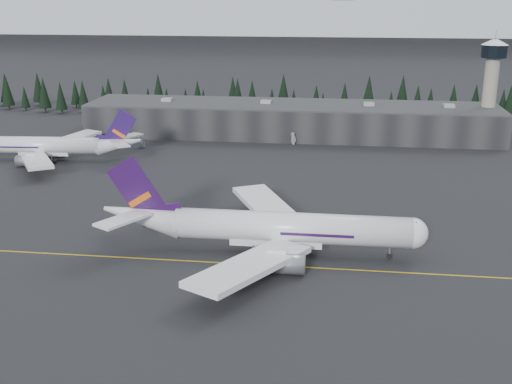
# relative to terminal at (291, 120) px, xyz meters

# --- Properties ---
(ground) EXTENTS (1400.00, 1400.00, 0.00)m
(ground) POSITION_rel_terminal_xyz_m (0.00, -125.00, -6.30)
(ground) COLOR black
(ground) RESTS_ON ground
(taxiline) EXTENTS (400.00, 0.40, 0.02)m
(taxiline) POSITION_rel_terminal_xyz_m (0.00, -127.00, -6.29)
(taxiline) COLOR gold
(taxiline) RESTS_ON ground
(terminal) EXTENTS (160.00, 30.00, 12.60)m
(terminal) POSITION_rel_terminal_xyz_m (0.00, 0.00, 0.00)
(terminal) COLOR black
(terminal) RESTS_ON ground
(control_tower) EXTENTS (10.00, 10.00, 37.70)m
(control_tower) POSITION_rel_terminal_xyz_m (75.00, 3.00, 17.11)
(control_tower) COLOR gray
(control_tower) RESTS_ON ground
(treeline) EXTENTS (360.00, 20.00, 15.00)m
(treeline) POSITION_rel_terminal_xyz_m (0.00, 37.00, 1.20)
(treeline) COLOR black
(treeline) RESTS_ON ground
(mountain_ridge) EXTENTS (4400.00, 900.00, 420.00)m
(mountain_ridge) POSITION_rel_terminal_xyz_m (0.00, 875.00, -6.30)
(mountain_ridge) COLOR white
(mountain_ridge) RESTS_ON ground
(jet_main) EXTENTS (71.16, 65.74, 20.93)m
(jet_main) POSITION_rel_terminal_xyz_m (3.55, -120.15, -0.40)
(jet_main) COLOR silver
(jet_main) RESTS_ON ground
(jet_parked) EXTENTS (60.96, 56.13, 17.92)m
(jet_parked) POSITION_rel_terminal_xyz_m (-76.71, -49.93, -1.25)
(jet_parked) COLOR silver
(jet_parked) RESTS_ON ground
(gse_vehicle_a) EXTENTS (2.67, 4.94, 1.32)m
(gse_vehicle_a) POSITION_rel_terminal_xyz_m (-52.10, -29.13, -5.64)
(gse_vehicle_a) COLOR silver
(gse_vehicle_a) RESTS_ON ground
(gse_vehicle_b) EXTENTS (4.92, 4.06, 1.58)m
(gse_vehicle_b) POSITION_rel_terminal_xyz_m (2.31, -15.85, -5.51)
(gse_vehicle_b) COLOR silver
(gse_vehicle_b) RESTS_ON ground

